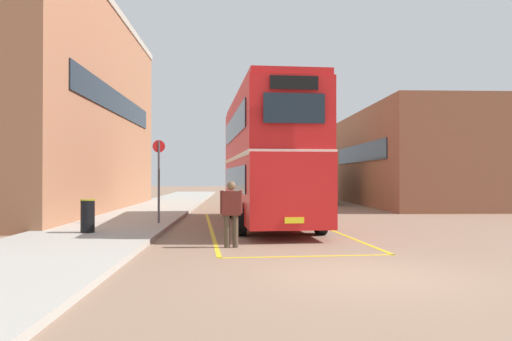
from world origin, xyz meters
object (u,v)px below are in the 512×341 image
Objects in this scene: litter_bin at (88,216)px; bus_stop_sign at (159,174)px; double_decker_bus at (266,157)px; single_deck_bus at (302,178)px; pedestrian_boarding at (231,209)px.

litter_bin is 3.63m from bus_stop_sign.
double_decker_bus is 16.05m from single_deck_bus.
single_deck_bus reaches higher than pedestrian_boarding.
single_deck_bus is at bearing 77.97° from pedestrian_boarding.
single_deck_bus is (3.38, 15.66, -0.87)m from double_decker_bus.
bus_stop_sign reaches higher than pedestrian_boarding.
bus_stop_sign reaches higher than single_deck_bus.
bus_stop_sign is (1.62, 3.00, 1.26)m from litter_bin.
pedestrian_boarding is at bearing -102.03° from single_deck_bus.
pedestrian_boarding is at bearing -101.65° from double_decker_bus.
bus_stop_sign is (-7.23, -16.30, 0.25)m from single_deck_bus.
double_decker_bus is at bearing 33.60° from litter_bin.
single_deck_bus is 2.99× the size of bus_stop_sign.
double_decker_bus reaches higher than single_deck_bus.
single_deck_bus is 5.26× the size of pedestrian_boarding.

